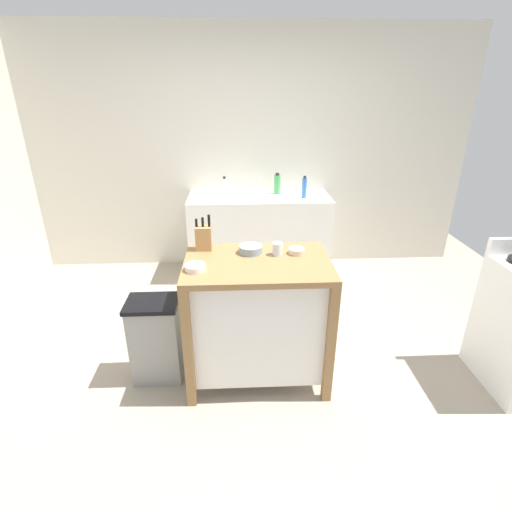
# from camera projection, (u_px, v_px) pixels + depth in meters

# --- Properties ---
(ground_plane) EXTENTS (5.90, 5.90, 0.00)m
(ground_plane) POSITION_uv_depth(u_px,v_px,m) (260.00, 367.00, 2.98)
(ground_plane) COLOR gray
(ground_plane) RESTS_ON ground
(wall_back) EXTENTS (4.90, 0.10, 2.60)m
(wall_back) POSITION_uv_depth(u_px,v_px,m) (250.00, 153.00, 4.34)
(wall_back) COLOR beige
(wall_back) RESTS_ON ground
(kitchen_island) EXTENTS (0.98, 0.65, 0.92)m
(kitchen_island) POSITION_uv_depth(u_px,v_px,m) (257.00, 314.00, 2.73)
(kitchen_island) COLOR olive
(kitchen_island) RESTS_ON ground
(knife_block) EXTENTS (0.11, 0.09, 0.25)m
(knife_block) POSITION_uv_depth(u_px,v_px,m) (204.00, 237.00, 2.72)
(knife_block) COLOR #AD7F4C
(knife_block) RESTS_ON kitchen_island
(bowl_ceramic_small) EXTENTS (0.11, 0.11, 0.04)m
(bowl_ceramic_small) POSITION_uv_depth(u_px,v_px,m) (297.00, 251.00, 2.68)
(bowl_ceramic_small) COLOR beige
(bowl_ceramic_small) RESTS_ON kitchen_island
(bowl_stoneware_deep) EXTENTS (0.16, 0.16, 0.05)m
(bowl_stoneware_deep) POSITION_uv_depth(u_px,v_px,m) (251.00, 249.00, 2.69)
(bowl_stoneware_deep) COLOR gray
(bowl_stoneware_deep) RESTS_ON kitchen_island
(bowl_ceramic_wide) EXTENTS (0.13, 0.13, 0.04)m
(bowl_ceramic_wide) POSITION_uv_depth(u_px,v_px,m) (195.00, 267.00, 2.44)
(bowl_ceramic_wide) COLOR silver
(bowl_ceramic_wide) RESTS_ON kitchen_island
(drinking_cup) EXTENTS (0.07, 0.07, 0.09)m
(drinking_cup) POSITION_uv_depth(u_px,v_px,m) (277.00, 249.00, 2.65)
(drinking_cup) COLOR silver
(drinking_cup) RESTS_ON kitchen_island
(trash_bin) EXTENTS (0.36, 0.28, 0.63)m
(trash_bin) POSITION_uv_depth(u_px,v_px,m) (156.00, 339.00, 2.79)
(trash_bin) COLOR gray
(trash_bin) RESTS_ON ground
(sink_counter) EXTENTS (1.52, 0.60, 0.90)m
(sink_counter) POSITION_uv_depth(u_px,v_px,m) (259.00, 235.00, 4.36)
(sink_counter) COLOR white
(sink_counter) RESTS_ON ground
(sink_faucet) EXTENTS (0.02, 0.02, 0.22)m
(sink_faucet) POSITION_uv_depth(u_px,v_px,m) (258.00, 183.00, 4.27)
(sink_faucet) COLOR #B7BCC1
(sink_faucet) RESTS_ON sink_counter
(bottle_dish_soap) EXTENTS (0.07, 0.07, 0.23)m
(bottle_dish_soap) POSITION_uv_depth(u_px,v_px,m) (277.00, 184.00, 4.24)
(bottle_dish_soap) COLOR green
(bottle_dish_soap) RESTS_ON sink_counter
(bottle_hand_soap) EXTENTS (0.05, 0.05, 0.23)m
(bottle_hand_soap) POSITION_uv_depth(u_px,v_px,m) (304.00, 188.00, 4.07)
(bottle_hand_soap) COLOR blue
(bottle_hand_soap) RESTS_ON sink_counter
(bottle_spray_cleaner) EXTENTS (0.05, 0.05, 0.20)m
(bottle_spray_cleaner) POSITION_uv_depth(u_px,v_px,m) (225.00, 186.00, 4.21)
(bottle_spray_cleaner) COLOR white
(bottle_spray_cleaner) RESTS_ON sink_counter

